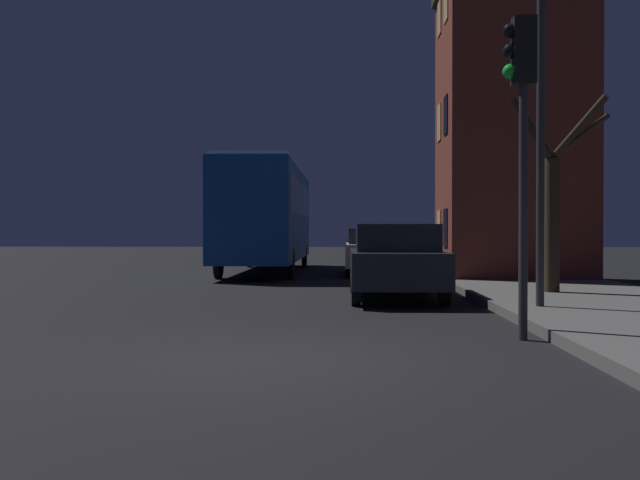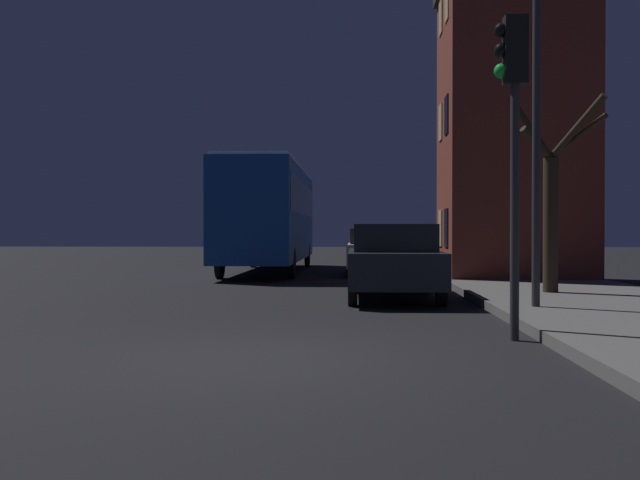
{
  "view_description": "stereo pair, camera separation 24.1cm",
  "coord_description": "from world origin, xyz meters",
  "px_view_note": "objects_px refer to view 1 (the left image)",
  "views": [
    {
      "loc": [
        0.9,
        -8.14,
        1.45
      ],
      "look_at": [
        0.22,
        11.16,
        1.23
      ],
      "focal_mm": 40.0,
      "sensor_mm": 36.0,
      "label": 1
    },
    {
      "loc": [
        1.15,
        -8.13,
        1.45
      ],
      "look_at": [
        0.22,
        11.16,
        1.23
      ],
      "focal_mm": 40.0,
      "sensor_mm": 36.0,
      "label": 2
    }
  ],
  "objects_px": {
    "streetlamp": "(523,67)",
    "car_mid_lane": "(372,251)",
    "bare_tree": "(554,201)",
    "car_near_lane": "(395,260)",
    "bus": "(267,210)",
    "traffic_light": "(521,109)"
  },
  "relations": [
    {
      "from": "streetlamp",
      "to": "car_mid_lane",
      "type": "distance_m",
      "value": 12.32
    },
    {
      "from": "streetlamp",
      "to": "bare_tree",
      "type": "xyz_separation_m",
      "value": [
        1.37,
        2.9,
        -2.18
      ]
    },
    {
      "from": "bare_tree",
      "to": "car_near_lane",
      "type": "xyz_separation_m",
      "value": [
        -3.37,
        0.04,
        -1.27
      ]
    },
    {
      "from": "car_mid_lane",
      "to": "bus",
      "type": "bearing_deg",
      "value": 159.31
    },
    {
      "from": "bare_tree",
      "to": "car_mid_lane",
      "type": "xyz_separation_m",
      "value": [
        -3.54,
        8.71,
        -1.3
      ]
    },
    {
      "from": "bus",
      "to": "car_mid_lane",
      "type": "xyz_separation_m",
      "value": [
        3.7,
        -1.4,
        -1.42
      ]
    },
    {
      "from": "bare_tree",
      "to": "traffic_light",
      "type": "bearing_deg",
      "value": -110.02
    },
    {
      "from": "streetlamp",
      "to": "car_near_lane",
      "type": "distance_m",
      "value": 4.95
    },
    {
      "from": "traffic_light",
      "to": "car_mid_lane",
      "type": "bearing_deg",
      "value": 95.7
    },
    {
      "from": "car_near_lane",
      "to": "car_mid_lane",
      "type": "distance_m",
      "value": 8.68
    },
    {
      "from": "streetlamp",
      "to": "bus",
      "type": "height_order",
      "value": "streetlamp"
    },
    {
      "from": "traffic_light",
      "to": "bus",
      "type": "distance_m",
      "value": 16.69
    },
    {
      "from": "bare_tree",
      "to": "bus",
      "type": "distance_m",
      "value": 12.43
    },
    {
      "from": "car_near_lane",
      "to": "car_mid_lane",
      "type": "xyz_separation_m",
      "value": [
        -0.17,
        8.67,
        -0.03
      ]
    },
    {
      "from": "bare_tree",
      "to": "car_near_lane",
      "type": "height_order",
      "value": "bare_tree"
    },
    {
      "from": "traffic_light",
      "to": "bus",
      "type": "bearing_deg",
      "value": 107.96
    },
    {
      "from": "traffic_light",
      "to": "bare_tree",
      "type": "height_order",
      "value": "bare_tree"
    },
    {
      "from": "streetlamp",
      "to": "bus",
      "type": "bearing_deg",
      "value": 114.27
    },
    {
      "from": "car_mid_lane",
      "to": "car_near_lane",
      "type": "bearing_deg",
      "value": -88.87
    },
    {
      "from": "bus",
      "to": "car_near_lane",
      "type": "bearing_deg",
      "value": -68.99
    },
    {
      "from": "bus",
      "to": "bare_tree",
      "type": "bearing_deg",
      "value": -54.4
    },
    {
      "from": "traffic_light",
      "to": "car_mid_lane",
      "type": "xyz_separation_m",
      "value": [
        -1.44,
        14.46,
        -2.28
      ]
    }
  ]
}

